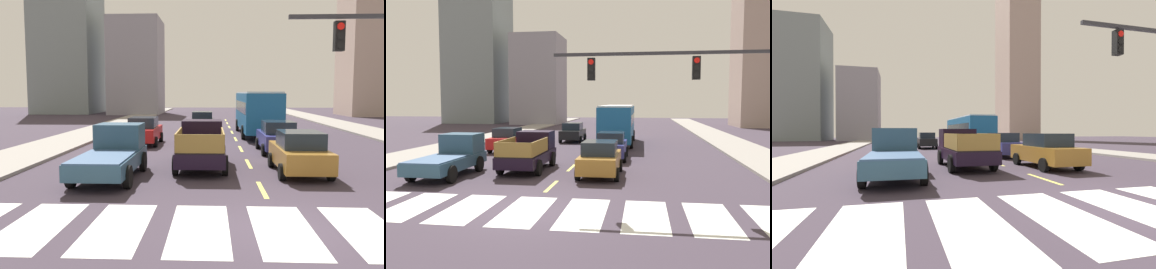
% 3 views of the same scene
% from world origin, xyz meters
% --- Properties ---
extents(ground_plane, '(160.00, 160.00, 0.00)m').
position_xyz_m(ground_plane, '(0.00, 0.00, 0.00)').
color(ground_plane, '#392F3C').
extents(sidewalk_left, '(3.64, 110.00, 0.15)m').
position_xyz_m(sidewalk_left, '(-11.28, 18.00, 0.07)').
color(sidewalk_left, gray).
rests_on(sidewalk_left, ground).
extents(crosswalk_stripe_1, '(1.42, 3.84, 0.01)m').
position_xyz_m(crosswalk_stripe_1, '(-5.97, 0.00, 0.00)').
color(crosswalk_stripe_1, silver).
rests_on(crosswalk_stripe_1, ground).
extents(crosswalk_stripe_2, '(1.42, 3.84, 0.01)m').
position_xyz_m(crosswalk_stripe_2, '(-3.98, 0.00, 0.00)').
color(crosswalk_stripe_2, silver).
rests_on(crosswalk_stripe_2, ground).
extents(crosswalk_stripe_3, '(1.42, 3.84, 0.01)m').
position_xyz_m(crosswalk_stripe_3, '(-1.99, 0.00, 0.00)').
color(crosswalk_stripe_3, silver).
rests_on(crosswalk_stripe_3, ground).
extents(crosswalk_stripe_4, '(1.42, 3.84, 0.01)m').
position_xyz_m(crosswalk_stripe_4, '(0.00, 0.00, 0.00)').
color(crosswalk_stripe_4, silver).
rests_on(crosswalk_stripe_4, ground).
extents(crosswalk_stripe_5, '(1.42, 3.84, 0.01)m').
position_xyz_m(crosswalk_stripe_5, '(1.99, 0.00, 0.00)').
color(crosswalk_stripe_5, silver).
rests_on(crosswalk_stripe_5, ground).
extents(lane_dash_0, '(0.16, 2.40, 0.01)m').
position_xyz_m(lane_dash_0, '(0.00, 4.00, 0.00)').
color(lane_dash_0, '#D7D154').
rests_on(lane_dash_0, ground).
extents(lane_dash_1, '(0.16, 2.40, 0.01)m').
position_xyz_m(lane_dash_1, '(0.00, 9.00, 0.00)').
color(lane_dash_1, '#D7D154').
rests_on(lane_dash_1, ground).
extents(lane_dash_2, '(0.16, 2.40, 0.01)m').
position_xyz_m(lane_dash_2, '(0.00, 14.00, 0.00)').
color(lane_dash_2, '#D7D154').
rests_on(lane_dash_2, ground).
extents(lane_dash_3, '(0.16, 2.40, 0.01)m').
position_xyz_m(lane_dash_3, '(0.00, 19.00, 0.00)').
color(lane_dash_3, '#D7D154').
rests_on(lane_dash_3, ground).
extents(lane_dash_4, '(0.16, 2.40, 0.01)m').
position_xyz_m(lane_dash_4, '(0.00, 24.00, 0.00)').
color(lane_dash_4, '#D7D154').
rests_on(lane_dash_4, ground).
extents(lane_dash_5, '(0.16, 2.40, 0.01)m').
position_xyz_m(lane_dash_5, '(0.00, 29.00, 0.00)').
color(lane_dash_5, '#D7D154').
rests_on(lane_dash_5, ground).
extents(lane_dash_6, '(0.16, 2.40, 0.01)m').
position_xyz_m(lane_dash_6, '(0.00, 34.00, 0.00)').
color(lane_dash_6, '#D7D154').
rests_on(lane_dash_6, ground).
extents(lane_dash_7, '(0.16, 2.40, 0.01)m').
position_xyz_m(lane_dash_7, '(0.00, 39.00, 0.00)').
color(lane_dash_7, '#D7D154').
rests_on(lane_dash_7, ground).
extents(pickup_stakebed, '(2.18, 5.20, 1.96)m').
position_xyz_m(pickup_stakebed, '(-2.15, 8.31, 0.94)').
color(pickup_stakebed, black).
rests_on(pickup_stakebed, ground).
extents(pickup_dark, '(2.18, 5.20, 1.96)m').
position_xyz_m(pickup_dark, '(-5.52, 5.99, 0.92)').
color(pickup_dark, '#2A4D67').
rests_on(pickup_dark, ground).
extents(city_bus, '(2.72, 10.80, 3.32)m').
position_xyz_m(city_bus, '(1.76, 21.83, 1.95)').
color(city_bus, '#19598E').
rests_on(city_bus, ground).
extents(sedan_near_right, '(2.02, 4.40, 1.72)m').
position_xyz_m(sedan_near_right, '(-2.44, 23.59, 0.86)').
color(sedan_near_right, black).
rests_on(sedan_near_right, ground).
extents(sedan_near_left, '(2.02, 4.40, 1.72)m').
position_xyz_m(sedan_near_left, '(1.81, 6.81, 0.86)').
color(sedan_near_left, olive).
rests_on(sedan_near_left, ground).
extents(sedan_far, '(2.02, 4.40, 1.72)m').
position_xyz_m(sedan_far, '(1.89, 12.68, 0.86)').
color(sedan_far, navy).
rests_on(sedan_far, ground).
extents(sedan_mid, '(2.02, 4.40, 1.72)m').
position_xyz_m(sedan_mid, '(-5.94, 15.76, 0.86)').
color(sedan_mid, red).
rests_on(sedan_mid, ground).
extents(block_mid_left, '(9.14, 10.41, 24.03)m').
position_xyz_m(block_mid_left, '(-24.40, 54.99, 12.01)').
color(block_mid_left, gray).
rests_on(block_mid_left, ground).
extents(block_mid_right, '(7.53, 9.15, 14.29)m').
position_xyz_m(block_mid_right, '(-13.12, 53.02, 7.15)').
color(block_mid_right, gray).
rests_on(block_mid_right, ground).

